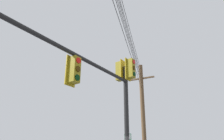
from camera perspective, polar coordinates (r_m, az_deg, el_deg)
signal_mast_assembly at (r=8.88m, az=-0.00°, el=-4.92°), size 1.76×6.37×5.99m
utility_pole_wooden at (r=18.59m, az=8.11°, el=-12.02°), size 2.37×0.35×9.43m
overhead_wire_span at (r=10.71m, az=2.36°, el=15.24°), size 3.60×19.39×1.76m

